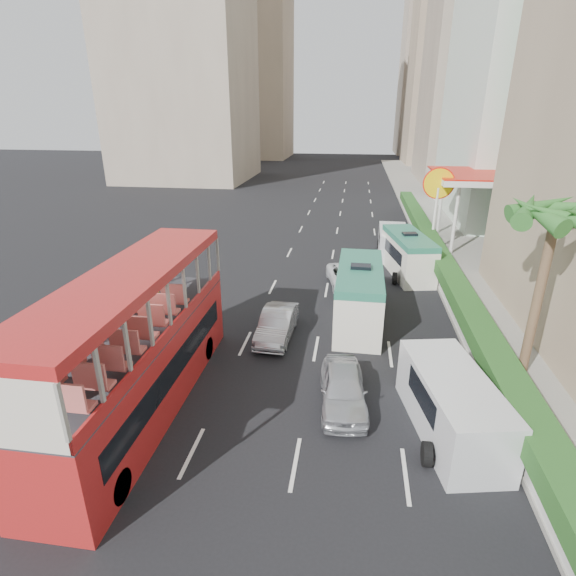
% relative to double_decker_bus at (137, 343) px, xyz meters
% --- Properties ---
extents(ground_plane, '(200.00, 200.00, 0.00)m').
position_rel_double_decker_bus_xyz_m(ground_plane, '(6.00, 0.00, -2.53)').
color(ground_plane, black).
rests_on(ground_plane, ground).
extents(double_decker_bus, '(2.50, 11.00, 5.06)m').
position_rel_double_decker_bus_xyz_m(double_decker_bus, '(0.00, 0.00, 0.00)').
color(double_decker_bus, red).
rests_on(double_decker_bus, ground).
extents(car_silver_lane_a, '(1.54, 4.04, 1.31)m').
position_rel_double_decker_bus_xyz_m(car_silver_lane_a, '(3.72, 5.82, -2.53)').
color(car_silver_lane_a, silver).
rests_on(car_silver_lane_a, ground).
extents(car_silver_lane_b, '(1.92, 4.05, 1.34)m').
position_rel_double_decker_bus_xyz_m(car_silver_lane_b, '(6.89, 1.11, -2.53)').
color(car_silver_lane_b, silver).
rests_on(car_silver_lane_b, ground).
extents(van_asset, '(2.76, 4.51, 1.17)m').
position_rel_double_decker_bus_xyz_m(van_asset, '(6.71, 12.79, -2.53)').
color(van_asset, silver).
rests_on(van_asset, ground).
extents(minibus_near, '(2.20, 6.35, 2.80)m').
position_rel_double_decker_bus_xyz_m(minibus_near, '(7.39, 8.02, -1.13)').
color(minibus_near, silver).
rests_on(minibus_near, ground).
extents(minibus_far, '(3.03, 6.04, 2.56)m').
position_rel_double_decker_bus_xyz_m(minibus_far, '(10.44, 15.50, -1.25)').
color(minibus_far, silver).
rests_on(minibus_far, ground).
extents(panel_van_near, '(2.99, 5.38, 2.03)m').
position_rel_double_decker_bus_xyz_m(panel_van_near, '(10.34, 0.18, -1.51)').
color(panel_van_near, silver).
rests_on(panel_van_near, ground).
extents(panel_van_far, '(2.04, 4.82, 1.91)m').
position_rel_double_decker_bus_xyz_m(panel_van_far, '(9.80, 19.51, -1.58)').
color(panel_van_far, silver).
rests_on(panel_van_far, ground).
extents(sidewalk, '(6.00, 120.00, 0.18)m').
position_rel_double_decker_bus_xyz_m(sidewalk, '(15.00, 25.00, -2.44)').
color(sidewalk, '#99968C').
rests_on(sidewalk, ground).
extents(kerb_wall, '(0.30, 44.00, 1.00)m').
position_rel_double_decker_bus_xyz_m(kerb_wall, '(12.20, 14.00, -1.85)').
color(kerb_wall, silver).
rests_on(kerb_wall, sidewalk).
extents(hedge, '(1.10, 44.00, 0.70)m').
position_rel_double_decker_bus_xyz_m(hedge, '(12.20, 14.00, -1.00)').
color(hedge, '#2D6626').
rests_on(hedge, kerb_wall).
extents(palm_tree, '(0.36, 0.36, 6.40)m').
position_rel_double_decker_bus_xyz_m(palm_tree, '(13.80, 4.00, 0.85)').
color(palm_tree, brown).
rests_on(palm_tree, sidewalk).
extents(shell_station, '(6.50, 8.00, 5.50)m').
position_rel_double_decker_bus_xyz_m(shell_station, '(16.00, 23.00, 0.22)').
color(shell_station, silver).
rests_on(shell_station, ground).
extents(tower_far_a, '(14.00, 14.00, 44.00)m').
position_rel_double_decker_bus_xyz_m(tower_far_a, '(23.00, 82.00, 19.47)').
color(tower_far_a, tan).
rests_on(tower_far_a, ground).
extents(tower_far_b, '(14.00, 14.00, 40.00)m').
position_rel_double_decker_bus_xyz_m(tower_far_b, '(23.00, 104.00, 17.47)').
color(tower_far_b, tan).
rests_on(tower_far_b, ground).
extents(tower_left_b, '(16.00, 16.00, 46.00)m').
position_rel_double_decker_bus_xyz_m(tower_left_b, '(-16.00, 90.00, 20.47)').
color(tower_left_b, tan).
rests_on(tower_left_b, ground).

